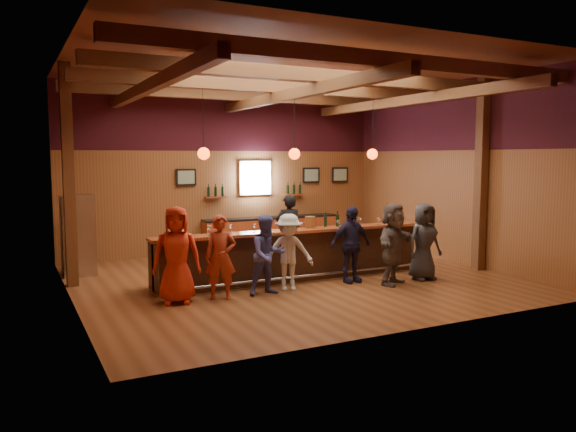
{
  "coord_description": "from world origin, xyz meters",
  "views": [
    {
      "loc": [
        -5.49,
        -10.59,
        2.63
      ],
      "look_at": [
        0.0,
        0.3,
        1.35
      ],
      "focal_mm": 35.0,
      "sensor_mm": 36.0,
      "label": 1
    }
  ],
  "objects_px": {
    "customer_denim": "(268,255)",
    "customer_white": "(289,252)",
    "customer_orange": "(177,255)",
    "bottle_a": "(325,221)",
    "stainless_fridge": "(78,235)",
    "ice_bucket": "(310,222)",
    "bartender": "(289,231)",
    "back_bar_cabinet": "(272,233)",
    "customer_redvest": "(221,257)",
    "customer_navy": "(351,244)",
    "bar_counter": "(292,254)",
    "customer_brown": "(393,244)",
    "customer_dark": "(424,242)"
  },
  "relations": [
    {
      "from": "bartender",
      "to": "customer_redvest",
      "type": "bearing_deg",
      "value": 54.53
    },
    {
      "from": "customer_redvest",
      "to": "bottle_a",
      "type": "xyz_separation_m",
      "value": [
        2.74,
        0.84,
        0.45
      ]
    },
    {
      "from": "bartender",
      "to": "customer_orange",
      "type": "bearing_deg",
      "value": 45.97
    },
    {
      "from": "customer_brown",
      "to": "bartender",
      "type": "bearing_deg",
      "value": 81.14
    },
    {
      "from": "stainless_fridge",
      "to": "customer_navy",
      "type": "height_order",
      "value": "stainless_fridge"
    },
    {
      "from": "back_bar_cabinet",
      "to": "customer_dark",
      "type": "height_order",
      "value": "customer_dark"
    },
    {
      "from": "customer_navy",
      "to": "customer_denim",
      "type": "bearing_deg",
      "value": -175.97
    },
    {
      "from": "back_bar_cabinet",
      "to": "stainless_fridge",
      "type": "relative_size",
      "value": 2.22
    },
    {
      "from": "customer_navy",
      "to": "bartender",
      "type": "relative_size",
      "value": 0.93
    },
    {
      "from": "customer_navy",
      "to": "customer_orange",
      "type": "bearing_deg",
      "value": 179.29
    },
    {
      "from": "stainless_fridge",
      "to": "ice_bucket",
      "type": "xyz_separation_m",
      "value": [
        4.45,
        -2.66,
        0.33
      ]
    },
    {
      "from": "customer_redvest",
      "to": "bartender",
      "type": "height_order",
      "value": "bartender"
    },
    {
      "from": "customer_orange",
      "to": "customer_redvest",
      "type": "bearing_deg",
      "value": 11.06
    },
    {
      "from": "customer_redvest",
      "to": "customer_brown",
      "type": "distance_m",
      "value": 3.63
    },
    {
      "from": "customer_orange",
      "to": "customer_navy",
      "type": "xyz_separation_m",
      "value": [
        3.73,
        0.01,
        -0.07
      ]
    },
    {
      "from": "customer_white",
      "to": "customer_orange",
      "type": "bearing_deg",
      "value": -161.12
    },
    {
      "from": "stainless_fridge",
      "to": "customer_redvest",
      "type": "bearing_deg",
      "value": -58.78
    },
    {
      "from": "customer_denim",
      "to": "customer_navy",
      "type": "bearing_deg",
      "value": 3.08
    },
    {
      "from": "customer_white",
      "to": "ice_bucket",
      "type": "xyz_separation_m",
      "value": [
        0.9,
        0.75,
        0.47
      ]
    },
    {
      "from": "customer_denim",
      "to": "customer_white",
      "type": "distance_m",
      "value": 0.54
    },
    {
      "from": "customer_navy",
      "to": "bartender",
      "type": "bearing_deg",
      "value": 98.98
    },
    {
      "from": "bar_counter",
      "to": "customer_orange",
      "type": "xyz_separation_m",
      "value": [
        -2.82,
        -0.95,
        0.36
      ]
    },
    {
      "from": "customer_white",
      "to": "customer_brown",
      "type": "xyz_separation_m",
      "value": [
        2.15,
        -0.54,
        0.09
      ]
    },
    {
      "from": "customer_orange",
      "to": "customer_navy",
      "type": "bearing_deg",
      "value": 16.81
    },
    {
      "from": "customer_brown",
      "to": "customer_denim",
      "type": "bearing_deg",
      "value": 141.77
    },
    {
      "from": "bartender",
      "to": "customer_dark",
      "type": "bearing_deg",
      "value": 139.33
    },
    {
      "from": "bar_counter",
      "to": "customer_white",
      "type": "distance_m",
      "value": 1.14
    },
    {
      "from": "stainless_fridge",
      "to": "ice_bucket",
      "type": "bearing_deg",
      "value": -30.83
    },
    {
      "from": "bottle_a",
      "to": "customer_denim",
      "type": "bearing_deg",
      "value": -153.07
    },
    {
      "from": "customer_orange",
      "to": "bartender",
      "type": "relative_size",
      "value": 1.02
    },
    {
      "from": "bar_counter",
      "to": "back_bar_cabinet",
      "type": "distance_m",
      "value": 3.76
    },
    {
      "from": "customer_dark",
      "to": "bottle_a",
      "type": "bearing_deg",
      "value": 144.07
    },
    {
      "from": "bartender",
      "to": "customer_white",
      "type": "bearing_deg",
      "value": 76.29
    },
    {
      "from": "customer_orange",
      "to": "customer_denim",
      "type": "xyz_separation_m",
      "value": [
        1.73,
        -0.16,
        -0.11
      ]
    },
    {
      "from": "bar_counter",
      "to": "back_bar_cabinet",
      "type": "height_order",
      "value": "bar_counter"
    },
    {
      "from": "stainless_fridge",
      "to": "customer_denim",
      "type": "height_order",
      "value": "stainless_fridge"
    },
    {
      "from": "ice_bucket",
      "to": "bottle_a",
      "type": "distance_m",
      "value": 0.4
    },
    {
      "from": "bartender",
      "to": "customer_denim",
      "type": "bearing_deg",
      "value": 68.21
    },
    {
      "from": "customer_navy",
      "to": "ice_bucket",
      "type": "distance_m",
      "value": 1.02
    },
    {
      "from": "stainless_fridge",
      "to": "customer_denim",
      "type": "bearing_deg",
      "value": -49.61
    },
    {
      "from": "customer_dark",
      "to": "bottle_a",
      "type": "height_order",
      "value": "customer_dark"
    },
    {
      "from": "customer_orange",
      "to": "ice_bucket",
      "type": "xyz_separation_m",
      "value": [
        3.15,
        0.74,
        0.35
      ]
    },
    {
      "from": "customer_denim",
      "to": "customer_dark",
      "type": "xyz_separation_m",
      "value": [
        3.55,
        -0.31,
        0.06
      ]
    },
    {
      "from": "customer_brown",
      "to": "bottle_a",
      "type": "bearing_deg",
      "value": 93.07
    },
    {
      "from": "customer_redvest",
      "to": "customer_navy",
      "type": "distance_m",
      "value": 2.92
    },
    {
      "from": "customer_white",
      "to": "bar_counter",
      "type": "bearing_deg",
      "value": 78.73
    },
    {
      "from": "bar_counter",
      "to": "customer_redvest",
      "type": "bearing_deg",
      "value": -152.9
    },
    {
      "from": "customer_brown",
      "to": "bottle_a",
      "type": "xyz_separation_m",
      "value": [
        -0.85,
        1.31,
        0.38
      ]
    },
    {
      "from": "customer_white",
      "to": "customer_dark",
      "type": "distance_m",
      "value": 3.06
    },
    {
      "from": "customer_denim",
      "to": "bartender",
      "type": "relative_size",
      "value": 0.88
    }
  ]
}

